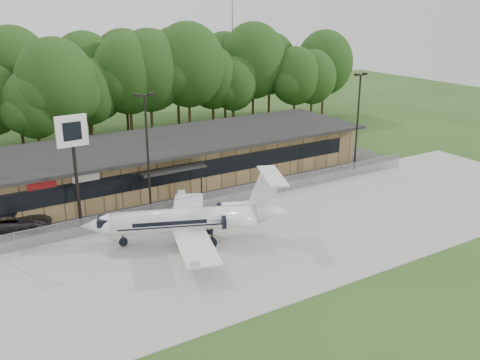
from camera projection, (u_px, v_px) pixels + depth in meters
ground at (325, 282)px, 34.21m from camera, size 160.00×160.00×0.00m
apron at (256, 237)px, 40.64m from camera, size 64.00×18.00×0.08m
parking_lot at (189, 193)px, 49.91m from camera, size 50.00×9.00×0.06m
terminal at (168, 160)px, 52.79m from camera, size 41.00×11.65×4.30m
fence at (212, 200)px, 46.04m from camera, size 46.00×0.04×1.52m
treeline at (105, 83)px, 65.63m from camera, size 72.00×12.00×15.00m
radio_mast at (232, 33)px, 79.84m from camera, size 0.20×0.20×25.00m
light_pole_mid at (147, 146)px, 43.09m from camera, size 1.55×0.30×10.23m
light_pole_right at (358, 115)px, 54.57m from camera, size 1.55×0.30×10.23m
business_jet at (192, 220)px, 39.21m from camera, size 14.85×13.26×5.10m
suv at (15, 221)px, 41.66m from camera, size 5.99×4.37×1.51m
pole_sign at (73, 143)px, 40.13m from camera, size 2.39×0.42×9.07m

